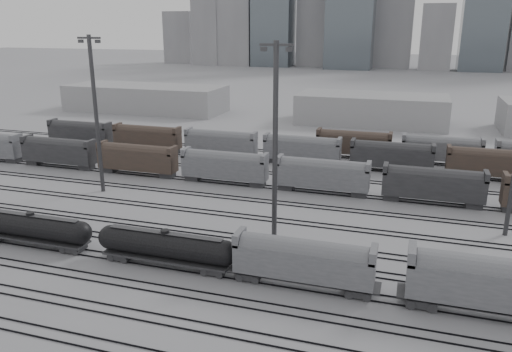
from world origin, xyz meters
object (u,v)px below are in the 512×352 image
(tank_car_a, at_px, (32,227))
(tank_car_b, at_px, (166,246))
(hopper_car_b, at_px, (499,282))
(hopper_car_a, at_px, (303,259))
(light_mast_c, at_px, (275,141))

(tank_car_a, distance_m, tank_car_b, 18.35)
(tank_car_a, relative_size, hopper_car_b, 1.03)
(tank_car_b, bearing_deg, hopper_car_b, 0.00)
(hopper_car_a, distance_m, light_mast_c, 15.28)
(hopper_car_b, xyz_separation_m, light_mast_c, (-24.29, 10.08, 9.46))
(hopper_car_a, height_order, hopper_car_b, hopper_car_b)
(tank_car_a, relative_size, tank_car_b, 0.99)
(tank_car_a, height_order, hopper_car_b, hopper_car_b)
(hopper_car_b, bearing_deg, tank_car_a, 180.00)
(hopper_car_b, bearing_deg, hopper_car_a, 180.00)
(tank_car_b, relative_size, light_mast_c, 0.69)
(hopper_car_a, xyz_separation_m, light_mast_c, (-5.93, 10.08, 9.84))
(light_mast_c, bearing_deg, tank_car_b, -134.36)
(light_mast_c, bearing_deg, hopper_car_a, -59.55)
(tank_car_a, bearing_deg, light_mast_c, 19.67)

